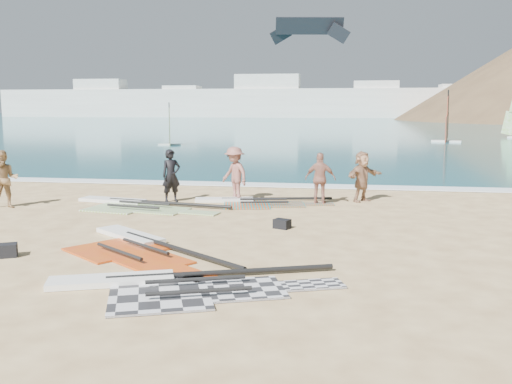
# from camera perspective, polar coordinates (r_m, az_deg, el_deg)

# --- Properties ---
(ground) EXTENTS (300.00, 300.00, 0.00)m
(ground) POSITION_cam_1_polar(r_m,az_deg,el_deg) (12.84, -3.95, -7.06)
(ground) COLOR #E0C283
(ground) RESTS_ON ground
(sea) EXTENTS (300.00, 240.00, 0.06)m
(sea) POSITION_cam_1_polar(r_m,az_deg,el_deg) (144.10, 8.12, 7.21)
(sea) COLOR #0C4D54
(sea) RESTS_ON ground
(surf_line) EXTENTS (300.00, 1.20, 0.04)m
(surf_line) POSITION_cam_1_polar(r_m,az_deg,el_deg) (24.74, 2.52, 0.59)
(surf_line) COLOR white
(surf_line) RESTS_ON ground
(far_town) EXTENTS (160.00, 8.00, 12.00)m
(far_town) POSITION_cam_1_polar(r_m,az_deg,el_deg) (163.09, 2.68, 9.03)
(far_town) COLOR white
(far_town) RESTS_ON ground
(rig_grey) EXTENTS (5.85, 3.43, 0.20)m
(rig_grey) POSITION_cam_1_polar(r_m,az_deg,el_deg) (11.23, -8.46, -9.20)
(rig_grey) COLOR #272729
(rig_grey) RESTS_ON ground
(rig_green) EXTENTS (5.85, 2.83, 0.20)m
(rig_green) POSITION_cam_1_polar(r_m,az_deg,el_deg) (20.23, -12.14, -1.27)
(rig_green) COLOR #73AA29
(rig_green) RESTS_ON ground
(rig_orange) EXTENTS (5.08, 2.47, 0.20)m
(rig_orange) POSITION_cam_1_polar(r_m,az_deg,el_deg) (20.37, -0.44, -1.02)
(rig_orange) COLOR #FB4100
(rig_orange) RESTS_ON ground
(rig_red) EXTENTS (4.79, 4.62, 0.20)m
(rig_red) POSITION_cam_1_polar(r_m,az_deg,el_deg) (14.31, -11.76, -5.37)
(rig_red) COLOR red
(rig_red) RESTS_ON ground
(gear_bag_near) EXTENTS (0.59, 0.53, 0.31)m
(gear_bag_near) POSITION_cam_1_polar(r_m,az_deg,el_deg) (14.45, -23.73, -5.37)
(gear_bag_near) COLOR black
(gear_bag_near) RESTS_ON ground
(gear_bag_far) EXTENTS (0.54, 0.47, 0.27)m
(gear_bag_far) POSITION_cam_1_polar(r_m,az_deg,el_deg) (16.26, 2.62, -3.20)
(gear_bag_far) COLOR black
(gear_bag_far) RESTS_ON ground
(person_wetsuit) EXTENTS (0.83, 0.79, 1.91)m
(person_wetsuit) POSITION_cam_1_polar(r_m,az_deg,el_deg) (20.81, -8.47, 1.62)
(person_wetsuit) COLOR black
(person_wetsuit) RESTS_ON ground
(beachgoer_left) EXTENTS (1.17, 1.04, 1.98)m
(beachgoer_left) POSITION_cam_1_polar(r_m,az_deg,el_deg) (21.16, -23.90, 1.18)
(beachgoer_left) COLOR #A17C51
(beachgoer_left) RESTS_ON ground
(beachgoer_mid) EXTENTS (1.45, 1.40, 1.99)m
(beachgoer_mid) POSITION_cam_1_polar(r_m,az_deg,el_deg) (20.86, -2.15, 1.83)
(beachgoer_mid) COLOR #965B51
(beachgoer_mid) RESTS_ON ground
(beachgoer_back) EXTENTS (1.10, 0.52, 1.84)m
(beachgoer_back) POSITION_cam_1_polar(r_m,az_deg,el_deg) (20.16, 6.45, 1.33)
(beachgoer_back) COLOR #A66C5A
(beachgoer_back) RESTS_ON ground
(beachgoer_right) EXTENTS (1.55, 1.64, 1.85)m
(beachgoer_right) POSITION_cam_1_polar(r_m,az_deg,el_deg) (21.00, 10.56, 1.54)
(beachgoer_right) COLOR #A87A5A
(beachgoer_right) RESTS_ON ground
(windsurfer_left) EXTENTS (2.13, 2.40, 3.74)m
(windsurfer_left) POSITION_cam_1_polar(r_m,az_deg,el_deg) (50.22, -8.63, 5.91)
(windsurfer_left) COLOR white
(windsurfer_left) RESTS_ON ground
(windsurfer_centre) EXTENTS (2.81, 3.23, 4.94)m
(windsurfer_centre) POSITION_cam_1_polar(r_m,az_deg,el_deg) (56.84, 18.55, 6.13)
(windsurfer_centre) COLOR white
(windsurfer_centre) RESTS_ON ground
(kitesurf_kite) EXTENTS (7.36, 1.90, 2.42)m
(kitesurf_kite) POSITION_cam_1_polar(r_m,az_deg,el_deg) (54.66, 5.38, 15.99)
(kitesurf_kite) COLOR black
(kitesurf_kite) RESTS_ON ground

